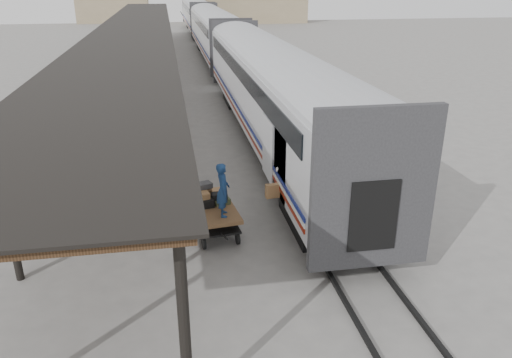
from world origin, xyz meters
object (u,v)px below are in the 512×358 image
Objects in this scene: pedestrian at (164,86)px; baggage_cart at (213,213)px; porter at (223,190)px; luggage_tug at (138,85)px.

baggage_cart is at bearing 115.89° from pedestrian.
pedestrian is at bearing 8.23° from porter.
pedestrian is (-1.62, 18.91, -0.72)m from porter.
luggage_tug is at bearing 91.51° from baggage_cart.
pedestrian is at bearing -56.78° from luggage_tug.
luggage_tug reaches higher than baggage_cart.
porter reaches higher than luggage_tug.
porter is 0.85× the size of pedestrian.
baggage_cart is 1.59× the size of porter.
luggage_tug is 21.06m from porter.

